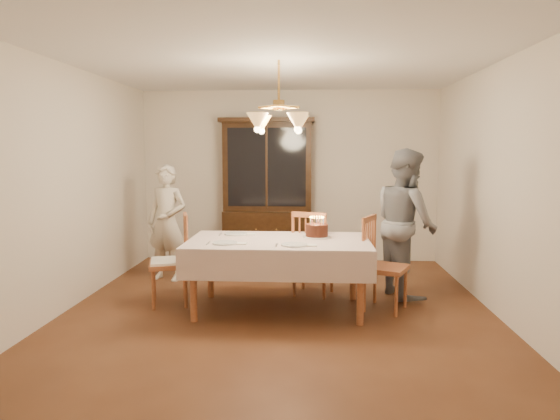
# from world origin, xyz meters

# --- Properties ---
(ground) EXTENTS (5.00, 5.00, 0.00)m
(ground) POSITION_xyz_m (0.00, 0.00, 0.00)
(ground) COLOR #512A17
(ground) RESTS_ON ground
(room_shell) EXTENTS (5.00, 5.00, 5.00)m
(room_shell) POSITION_xyz_m (0.00, 0.00, 1.58)
(room_shell) COLOR white
(room_shell) RESTS_ON ground
(dining_table) EXTENTS (1.90, 1.10, 0.76)m
(dining_table) POSITION_xyz_m (0.00, 0.00, 0.68)
(dining_table) COLOR brown
(dining_table) RESTS_ON ground
(china_hutch) EXTENTS (1.38, 0.54, 2.16)m
(china_hutch) POSITION_xyz_m (-0.31, 2.25, 1.04)
(china_hutch) COLOR black
(china_hutch) RESTS_ON ground
(chair_far_side) EXTENTS (0.55, 0.53, 1.00)m
(chair_far_side) POSITION_xyz_m (0.37, 0.59, 0.44)
(chair_far_side) COLOR brown
(chair_far_side) RESTS_ON ground
(chair_left_end) EXTENTS (0.53, 0.54, 1.00)m
(chair_left_end) POSITION_xyz_m (-1.21, 0.13, 0.45)
(chair_left_end) COLOR brown
(chair_left_end) RESTS_ON ground
(chair_right_end) EXTENTS (0.57, 0.58, 1.00)m
(chair_right_end) POSITION_xyz_m (1.12, 0.08, 0.44)
(chair_right_end) COLOR brown
(chair_right_end) RESTS_ON ground
(elderly_woman) EXTENTS (0.63, 0.50, 1.51)m
(elderly_woman) POSITION_xyz_m (-1.54, 1.18, 0.76)
(elderly_woman) COLOR silver
(elderly_woman) RESTS_ON ground
(adult_in_grey) EXTENTS (0.84, 0.97, 1.72)m
(adult_in_grey) POSITION_xyz_m (1.44, 0.65, 0.86)
(adult_in_grey) COLOR slate
(adult_in_grey) RESTS_ON ground
(birthday_cake) EXTENTS (0.30, 0.30, 0.23)m
(birthday_cake) POSITION_xyz_m (0.40, 0.17, 0.83)
(birthday_cake) COLOR white
(birthday_cake) RESTS_ON dining_table
(place_setting_near_left) EXTENTS (0.40, 0.25, 0.02)m
(place_setting_near_left) POSITION_xyz_m (-0.52, -0.26, 0.77)
(place_setting_near_left) COLOR white
(place_setting_near_left) RESTS_ON dining_table
(place_setting_near_right) EXTENTS (0.41, 0.26, 0.02)m
(place_setting_near_right) POSITION_xyz_m (0.18, -0.31, 0.77)
(place_setting_near_right) COLOR white
(place_setting_near_right) RESTS_ON dining_table
(place_setting_far_left) EXTENTS (0.40, 0.26, 0.02)m
(place_setting_far_left) POSITION_xyz_m (-0.49, 0.30, 0.77)
(place_setting_far_left) COLOR white
(place_setting_far_left) RESTS_ON dining_table
(chandelier) EXTENTS (0.62, 0.62, 0.73)m
(chandelier) POSITION_xyz_m (-0.00, -0.00, 1.98)
(chandelier) COLOR #BF8C3F
(chandelier) RESTS_ON ground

